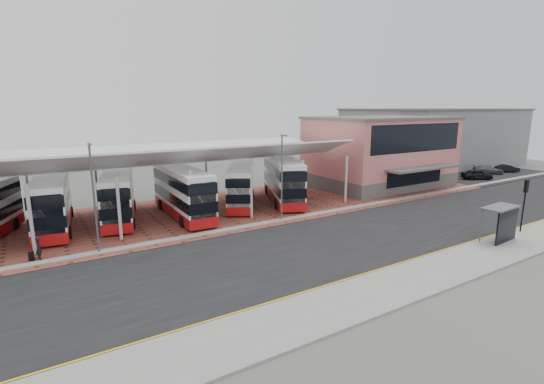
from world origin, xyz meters
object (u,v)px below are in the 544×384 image
Objects in this scene: bus_2 at (119,196)px; traffic_signal_west at (525,197)px; bus_5 at (283,180)px; carpark_car_a at (477,174)px; bus_shelter at (505,219)px; bus_1 at (52,203)px; bus_4 at (241,186)px; bus_3 at (183,193)px; carpark_car_c at (507,168)px; terminal at (380,151)px; carpark_car_b at (488,169)px; pedestrian at (39,248)px.

traffic_signal_west is (28.03, -22.18, 0.81)m from bus_2.
bus_2 is 17.37m from bus_5.
bus_shelter is (-24.51, -16.88, 1.03)m from carpark_car_a.
bus_2 is at bearing 7.19° from bus_1.
bus_2 is 1.10× the size of bus_4.
bus_5 is (11.73, 0.15, 0.07)m from bus_3.
terminal is at bearing 108.45° from carpark_car_c.
carpark_car_b is (60.98, -3.58, -1.61)m from bus_1.
bus_2 is 33.29m from bus_shelter.
bus_4 is at bearing 9.98° from bus_3.
terminal is at bearing 80.44° from traffic_signal_west.
bus_3 reaches higher than carpark_car_c.
carpark_car_c is at bearing -53.60° from carpark_car_b.
bus_3 is 3.27× the size of bus_shelter.
bus_3 is 1.12× the size of bus_4.
carpark_car_c is (4.06, -0.87, -0.04)m from carpark_car_b.
bus_4 reaches higher than carpark_car_c.
bus_3 is at bearing -82.74° from pedestrian.
carpark_car_a is at bearing 156.23° from carpark_car_b.
bus_shelter is (18.93, -20.57, -0.55)m from bus_3.
bus_4 is at bearing 115.32° from bus_shelter.
bus_1 reaches higher than pedestrian.
bus_1 is at bearing -27.35° from pedestrian.
carpark_car_a is 1.15× the size of carpark_car_c.
traffic_signal_west is (-27.47, -18.56, 2.38)m from carpark_car_b.
carpark_car_b is (55.50, -3.62, -1.58)m from bus_2.
pedestrian is at bearing -93.69° from bus_1.
bus_4 reaches higher than carpark_car_a.
bus_2 reaches higher than carpark_car_a.
bus_5 is 21.94m from bus_shelter.
bus_4 is at bearing -88.10° from pedestrian.
pedestrian is 62.50m from carpark_car_b.
pedestrian is 37.89m from traffic_signal_west.
bus_shelter reaches higher than carpark_car_a.
bus_4 reaches higher than pedestrian.
bus_3 is 11.73m from bus_5.
carpark_car_b is 1.00× the size of traffic_signal_west.
terminal is at bearing 130.72° from carpark_car_b.
bus_1 is at bearing 139.06° from bus_shelter.
bus_5 reaches higher than carpark_car_a.
carpark_car_c is (47.19, -3.47, -1.51)m from bus_4.
bus_5 is 23.01m from traffic_signal_west.
carpark_car_b is at bearing 26.78° from bus_4.
traffic_signal_west is at bearing -105.19° from terminal.
bus_1 is 17.88m from bus_4.
pedestrian is (-12.41, -5.57, -1.53)m from bus_3.
carpark_car_c is at bearing 26.02° from bus_4.
bus_4 is 47.34m from carpark_car_c.
bus_3 is (-28.33, -1.35, -2.26)m from terminal.
bus_shelter is (24.46, -22.58, -0.46)m from bus_2.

